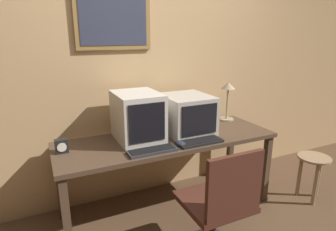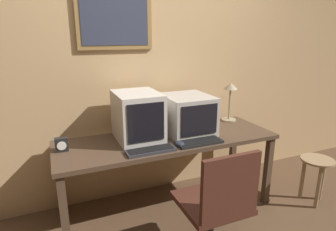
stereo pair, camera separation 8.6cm
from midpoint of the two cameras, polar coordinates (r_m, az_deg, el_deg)
wall_back at (r=2.72m, az=-2.83°, el=10.38°), size 8.00×0.08×2.60m
desk at (r=2.49m, az=1.00°, el=-6.16°), size 1.91×0.65×0.71m
monitor_left at (r=2.39m, az=-5.17°, el=-0.13°), size 0.36×0.46×0.41m
monitor_right at (r=2.56m, az=4.89°, el=0.28°), size 0.41×0.46×0.34m
keyboard_main at (r=2.17m, az=-2.36°, el=-7.10°), size 0.38×0.13×0.03m
keyboard_side at (r=2.35m, az=7.42°, el=-5.35°), size 0.39×0.15×0.03m
mouse_near_keyboard at (r=2.28m, az=3.56°, el=-5.81°), size 0.07×0.11×0.04m
desk_clock at (r=2.30m, az=-19.83°, el=-5.60°), size 0.10×0.06×0.11m
desk_lamp at (r=2.96m, az=13.33°, el=4.25°), size 0.15×0.15×0.40m
office_chair at (r=2.09m, az=10.88°, el=-19.12°), size 0.47×0.47×0.88m
side_stool at (r=3.08m, az=28.58°, el=-9.79°), size 0.30×0.30×0.45m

